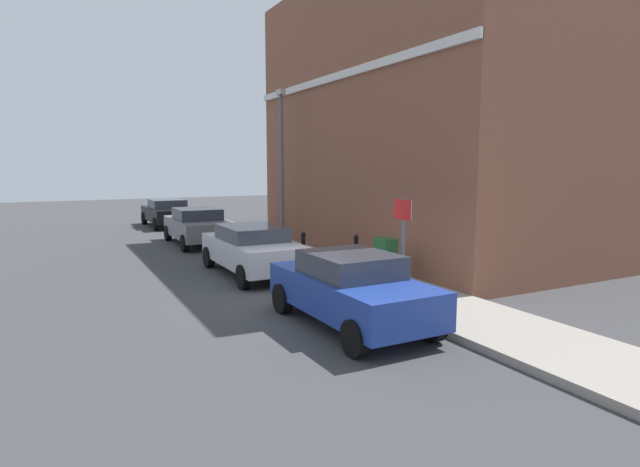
# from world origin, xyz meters

# --- Properties ---
(ground) EXTENTS (80.00, 80.00, 0.00)m
(ground) POSITION_xyz_m (0.00, 0.00, 0.00)
(ground) COLOR #38383A
(sidewalk) EXTENTS (2.23, 30.00, 0.15)m
(sidewalk) POSITION_xyz_m (2.09, 6.00, 0.07)
(sidewalk) COLOR gray
(sidewalk) RESTS_ON ground
(corner_building) EXTENTS (8.02, 12.70, 9.53)m
(corner_building) POSITION_xyz_m (7.16, 4.35, 4.77)
(corner_building) COLOR brown
(corner_building) RESTS_ON ground
(car_blue) EXTENTS (1.89, 4.05, 1.45)m
(car_blue) POSITION_xyz_m (-0.21, -2.22, 0.76)
(car_blue) COLOR navy
(car_blue) RESTS_ON ground
(car_silver) EXTENTS (1.90, 4.33, 1.41)m
(car_silver) POSITION_xyz_m (-0.24, 3.27, 0.76)
(car_silver) COLOR #B7B7BC
(car_silver) RESTS_ON ground
(car_grey) EXTENTS (2.00, 4.33, 1.44)m
(car_grey) POSITION_xyz_m (-0.19, 9.67, 0.75)
(car_grey) COLOR slate
(car_grey) RESTS_ON ground
(car_black) EXTENTS (2.00, 4.26, 1.40)m
(car_black) POSITION_xyz_m (-0.06, 16.40, 0.73)
(car_black) COLOR black
(car_black) RESTS_ON ground
(utility_cabinet) EXTENTS (0.46, 0.61, 1.15)m
(utility_cabinet) POSITION_xyz_m (2.19, 0.08, 0.68)
(utility_cabinet) COLOR #1E4C28
(utility_cabinet) RESTS_ON sidewalk
(bollard_near_cabinet) EXTENTS (0.14, 0.14, 1.04)m
(bollard_near_cabinet) POSITION_xyz_m (2.29, 1.69, 0.70)
(bollard_near_cabinet) COLOR black
(bollard_near_cabinet) RESTS_ON sidewalk
(bollard_far_kerb) EXTENTS (0.14, 0.14, 1.04)m
(bollard_far_kerb) POSITION_xyz_m (1.22, 2.91, 0.70)
(bollard_far_kerb) COLOR black
(bollard_far_kerb) RESTS_ON sidewalk
(street_sign) EXTENTS (0.08, 0.60, 2.30)m
(street_sign) POSITION_xyz_m (1.38, -1.73, 1.66)
(street_sign) COLOR #59595B
(street_sign) RESTS_ON sidewalk
(lamppost) EXTENTS (0.20, 0.44, 5.72)m
(lamppost) POSITION_xyz_m (2.34, 7.08, 3.30)
(lamppost) COLOR #59595B
(lamppost) RESTS_ON sidewalk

